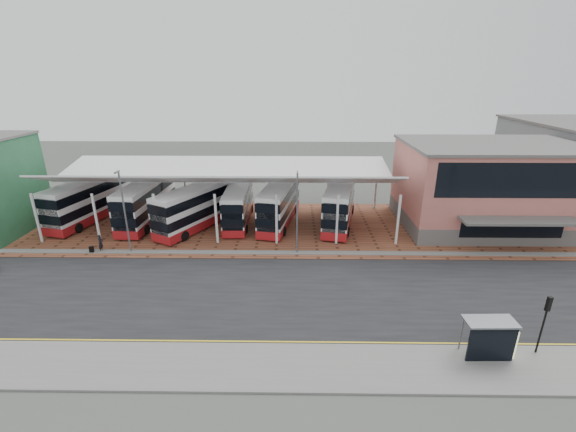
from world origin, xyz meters
name	(u,v)px	position (x,y,z in m)	size (l,w,h in m)	color
ground	(273,287)	(0.00, 0.00, 0.00)	(140.00, 140.00, 0.00)	#424540
road	(272,294)	(0.00, -1.00, 0.01)	(120.00, 14.00, 0.02)	black
forecourt	(296,227)	(2.00, 13.00, 0.03)	(72.00, 16.00, 0.06)	brown
sidewalk	(265,367)	(0.00, -9.00, 0.07)	(120.00, 4.00, 0.14)	slate
north_kerb	(276,253)	(0.00, 6.20, 0.07)	(120.00, 0.80, 0.14)	slate
yellow_line_near	(267,345)	(0.00, -7.00, 0.03)	(120.00, 0.12, 0.01)	yellow
yellow_line_far	(267,342)	(0.00, -6.70, 0.03)	(120.00, 0.12, 0.01)	yellow
canopy	(224,174)	(-6.00, 13.94, 5.80)	(37.00, 11.63, 7.07)	silver
terminal	(488,185)	(23.00, 13.92, 4.66)	(18.40, 14.40, 9.25)	#575452
lamp_west	(124,210)	(-14.00, 6.27, 4.36)	(0.16, 0.90, 8.07)	slate
lamp_east	(297,211)	(2.00, 6.27, 4.36)	(0.16, 0.90, 8.07)	slate
bus_0	(89,200)	(-21.88, 14.81, 2.45)	(5.29, 11.96, 4.80)	white
bus_1	(146,202)	(-15.11, 14.32, 2.42)	(3.34, 11.63, 4.74)	white
bus_2	(198,207)	(-8.87, 12.73, 2.38)	(7.70, 11.18, 4.66)	white
bus_3	(238,205)	(-4.60, 14.31, 2.18)	(2.69, 10.36, 4.26)	white
bus_4	(280,204)	(0.09, 14.14, 2.35)	(4.57, 11.49, 4.62)	white
bus_5	(340,204)	(6.87, 14.07, 2.39)	(4.93, 11.69, 4.70)	white
pedestrian	(101,243)	(-16.83, 6.35, 0.92)	(0.63, 0.41, 1.71)	black
suitcase	(92,250)	(-17.63, 6.00, 0.38)	(0.37, 0.27, 0.64)	black
bus_shelter	(495,336)	(13.57, -8.08, 1.65)	(3.06, 1.46, 2.42)	black
traffic_signal_west	(545,316)	(16.58, -7.60, 2.76)	(0.31, 0.27, 3.93)	black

